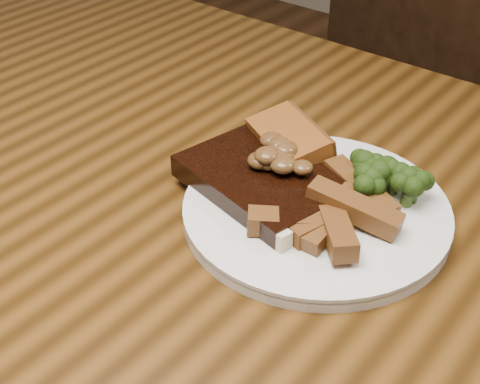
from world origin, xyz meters
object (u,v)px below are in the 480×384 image
object	(u,v)px
dining_table	(236,284)
steak	(267,178)
plate	(316,212)
potato_wedges	(352,227)
garlic_bread	(287,153)
chair_far	(449,135)

from	to	relation	value
dining_table	steak	size ratio (longest dim) A/B	9.35
dining_table	plate	world-z (taller)	plate
plate	potato_wedges	world-z (taller)	potato_wedges
garlic_bread	potato_wedges	world-z (taller)	potato_wedges
steak	garlic_bread	size ratio (longest dim) A/B	1.68
chair_far	steak	size ratio (longest dim) A/B	5.40
potato_wedges	garlic_bread	bearing A→B (deg)	150.65
plate	steak	xyz separation A→B (m)	(-0.06, -0.00, 0.02)
steak	garlic_bread	bearing A→B (deg)	115.63
plate	garlic_bread	world-z (taller)	garlic_bread
plate	potato_wedges	size ratio (longest dim) A/B	2.24
chair_far	potato_wedges	xyz separation A→B (m)	(0.15, -0.67, 0.27)
chair_far	potato_wedges	bearing A→B (deg)	117.90
garlic_bread	potato_wedges	xyz separation A→B (m)	(0.13, -0.07, 0.00)
chair_far	plate	distance (m)	0.70
steak	dining_table	bearing A→B (deg)	-81.31
chair_far	garlic_bread	xyz separation A→B (m)	(0.02, -0.60, 0.26)
chair_far	potato_wedges	world-z (taller)	chair_far
dining_table	plate	bearing A→B (deg)	40.46
dining_table	steak	xyz separation A→B (m)	(0.00, 0.05, 0.12)
plate	steak	distance (m)	0.06
chair_far	plate	xyz separation A→B (m)	(0.10, -0.65, 0.25)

